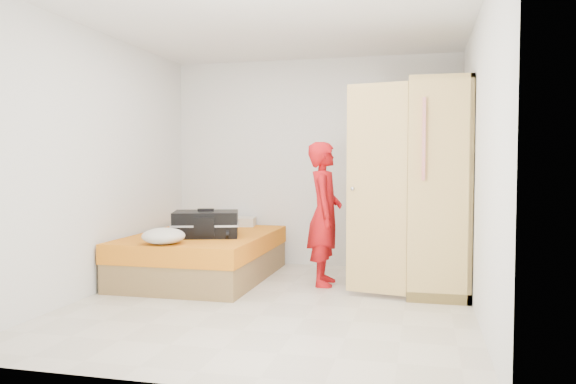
% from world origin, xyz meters
% --- Properties ---
extents(room, '(4.00, 4.02, 2.60)m').
position_xyz_m(room, '(0.00, 0.00, 1.30)').
color(room, beige).
rests_on(room, ground).
extents(bed, '(1.42, 2.02, 0.50)m').
position_xyz_m(bed, '(-1.05, 0.90, 0.25)').
color(bed, brown).
rests_on(bed, ground).
extents(wardrobe, '(1.16, 1.20, 2.10)m').
position_xyz_m(wardrobe, '(1.45, 0.86, 1.00)').
color(wardrobe, '#D7BD69').
rests_on(wardrobe, ground).
extents(person, '(0.42, 0.59, 1.52)m').
position_xyz_m(person, '(0.34, 0.89, 0.76)').
color(person, red).
rests_on(person, ground).
extents(suitcase, '(0.82, 0.70, 0.30)m').
position_xyz_m(suitcase, '(-0.94, 0.70, 0.64)').
color(suitcase, black).
rests_on(suitcase, bed).
extents(round_cushion, '(0.42, 0.42, 0.16)m').
position_xyz_m(round_cushion, '(-1.13, 0.06, 0.58)').
color(round_cushion, beige).
rests_on(round_cushion, bed).
extents(pillow, '(0.64, 0.40, 0.11)m').
position_xyz_m(pillow, '(-1.01, 1.75, 0.55)').
color(pillow, beige).
rests_on(pillow, bed).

